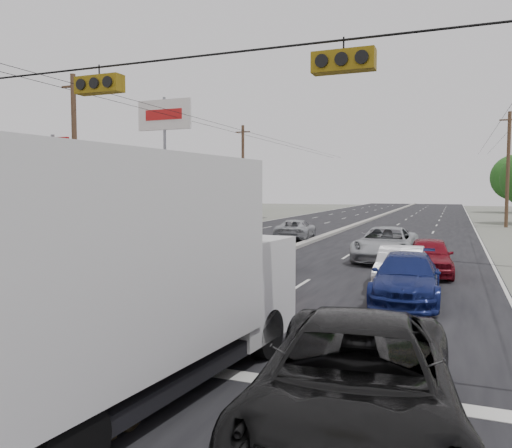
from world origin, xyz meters
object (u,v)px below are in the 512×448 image
object	(u,v)px
queue_car_b	(401,267)
queue_car_c	(386,244)
tan_sedan	(135,326)
pole_sign_mid	(53,163)
utility_pole_left_c	(243,172)
tree_left_far	(237,187)
red_sedan	(231,283)
oncoming_far	(296,230)
oncoming_near	(136,247)
pole_sign_far	(213,179)
utility_pole_left_b	(75,159)
pole_sign_billboard	(164,123)
black_suv	(356,384)
box_truck	(127,275)
queue_car_a	(268,256)
queue_car_e	(429,256)
queue_car_d	(406,278)
utility_pole_right_c	(508,169)

from	to	relation	value
queue_car_b	queue_car_c	world-z (taller)	queue_car_c
tan_sedan	pole_sign_mid	bearing A→B (deg)	132.59
utility_pole_left_c	queue_car_c	size ratio (longest dim) A/B	1.79
tree_left_far	queue_car_b	world-z (taller)	tree_left_far
utility_pole_left_c	red_sedan	xyz separation A→B (m)	(14.89, -35.54, -4.46)
tree_left_far	oncoming_far	xyz separation A→B (m)	(20.60, -37.05, -3.06)
utility_pole_left_c	oncoming_near	xyz separation A→B (m)	(7.27, -29.38, -4.41)
pole_sign_far	pole_sign_mid	bearing A→B (deg)	-92.60
utility_pole_left_c	queue_car_b	xyz separation A→B (m)	(19.13, -31.01, -4.43)
queue_car_c	utility_pole_left_b	bearing A→B (deg)	-178.46
queue_car_b	pole_sign_billboard	bearing A→B (deg)	137.17
pole_sign_mid	oncoming_far	xyz separation A→B (m)	(15.60, 4.95, -4.46)
black_suv	box_truck	bearing A→B (deg)	172.09
tan_sedan	pole_sign_far	bearing A→B (deg)	111.01
pole_sign_mid	tree_left_far	size ratio (longest dim) A/B	1.14
black_suv	oncoming_near	xyz separation A→B (m)	(-12.36, 12.61, -0.08)
tan_sedan	utility_pole_left_c	bearing A→B (deg)	106.85
pole_sign_billboard	red_sedan	world-z (taller)	pole_sign_billboard
red_sedan	pole_sign_far	bearing A→B (deg)	109.79
tree_left_far	oncoming_near	size ratio (longest dim) A/B	1.27
queue_car_c	utility_pole_left_c	bearing A→B (deg)	126.65
tree_left_far	box_truck	xyz separation A→B (m)	(25.48, -61.88, -1.74)
queue_car_a	red_sedan	bearing A→B (deg)	-87.13
box_truck	queue_car_b	xyz separation A→B (m)	(3.15, 10.87, -1.30)
queue_car_e	black_suv	bearing A→B (deg)	-95.22
black_suv	oncoming_far	bearing A→B (deg)	102.70
utility_pole_left_b	queue_car_c	distance (m)	18.39
queue_car_d	queue_car_e	distance (m)	5.07
utility_pole_right_c	oncoming_far	distance (m)	22.44
pole_sign_mid	oncoming_far	bearing A→B (deg)	17.61
utility_pole_left_c	box_truck	world-z (taller)	utility_pole_left_c
tree_left_far	black_suv	size ratio (longest dim) A/B	1.09
pole_sign_mid	queue_car_a	xyz separation A→B (m)	(18.40, -7.83, -4.48)
utility_pole_right_c	pole_sign_far	size ratio (longest dim) A/B	1.67
black_suv	queue_car_e	size ratio (longest dim) A/B	1.34
utility_pole_right_c	queue_car_b	distance (m)	31.87
pole_sign_far	queue_car_d	bearing A→B (deg)	-55.17
utility_pole_right_c	queue_car_c	xyz separation A→B (m)	(-7.13, -24.79, -4.33)
pole_sign_billboard	black_suv	size ratio (longest dim) A/B	1.96
pole_sign_far	red_sedan	xyz separation A→B (m)	(18.39, -35.54, -3.76)
queue_car_d	oncoming_far	world-z (taller)	queue_car_d
queue_car_c	oncoming_near	xyz separation A→B (m)	(-10.59, -4.59, -0.08)
queue_car_d	pole_sign_billboard	bearing A→B (deg)	133.36
utility_pole_left_c	pole_sign_far	xyz separation A→B (m)	(-3.50, -0.00, -0.70)
utility_pole_left_b	queue_car_a	bearing A→B (deg)	-19.16
black_suv	queue_car_a	distance (m)	13.45
utility_pole_left_c	tree_left_far	size ratio (longest dim) A/B	1.63
pole_sign_mid	box_truck	distance (m)	28.72
pole_sign_far	queue_car_b	xyz separation A→B (m)	(22.63, -31.01, -3.73)
tree_left_far	queue_car_d	bearing A→B (deg)	-61.34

